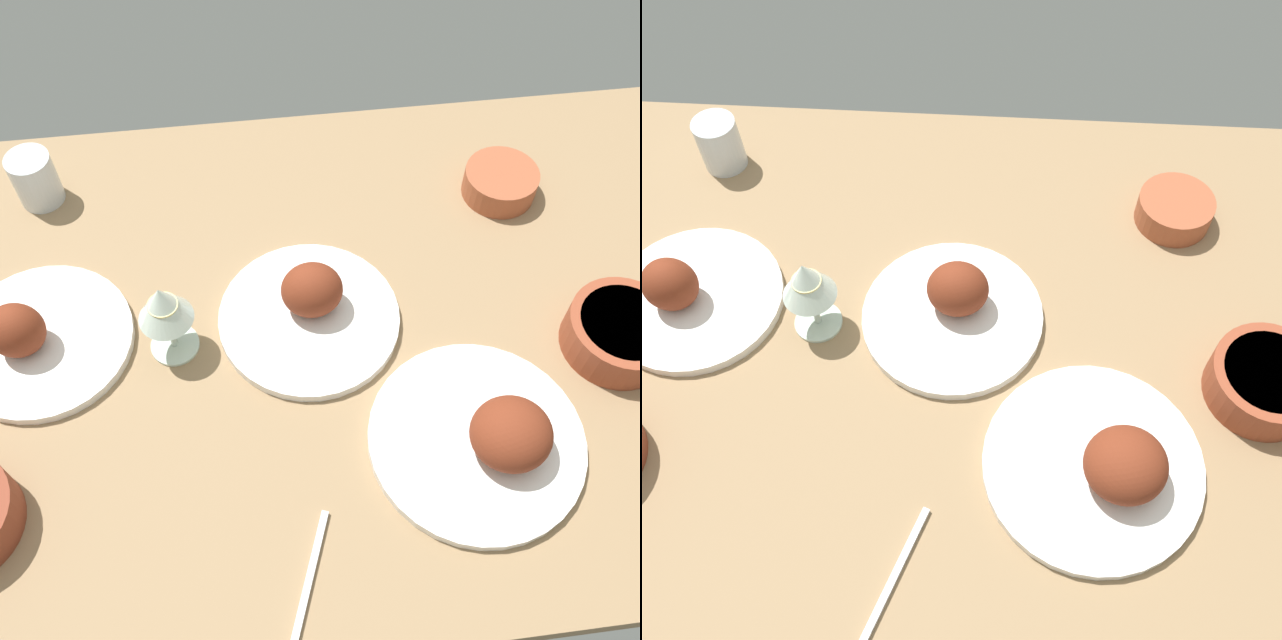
{
  "view_description": "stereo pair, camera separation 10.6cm",
  "coord_description": "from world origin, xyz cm",
  "views": [
    {
      "loc": [
        7.01,
        56.74,
        95.24
      ],
      "look_at": [
        0.0,
        0.0,
        6.0
      ],
      "focal_mm": 41.22,
      "sensor_mm": 36.0,
      "label": 1
    },
    {
      "loc": [
        -3.57,
        57.06,
        95.24
      ],
      "look_at": [
        0.0,
        0.0,
        6.0
      ],
      "focal_mm": 41.22,
      "sensor_mm": 36.0,
      "label": 2
    }
  ],
  "objects": [
    {
      "name": "water_tumbler",
      "position": [
        42.23,
        -30.66,
        8.49
      ],
      "size": [
        7.1,
        7.1,
        8.98
      ],
      "primitive_type": "cylinder",
      "color": "silver",
      "rests_on": "dining_table"
    },
    {
      "name": "dining_table",
      "position": [
        0.0,
        0.0,
        2.0
      ],
      "size": [
        140.0,
        90.0,
        4.0
      ],
      "primitive_type": "cube",
      "color": "#937551",
      "rests_on": "ground"
    },
    {
      "name": "wine_glass",
      "position": [
        21.11,
        0.53,
        13.93
      ],
      "size": [
        7.6,
        7.6,
        14.0
      ],
      "color": "silver",
      "rests_on": "dining_table"
    },
    {
      "name": "plate_near_viewer",
      "position": [
        1.23,
        -1.84,
        6.38
      ],
      "size": [
        26.49,
        26.49,
        9.57
      ],
      "color": "white",
      "rests_on": "dining_table"
    },
    {
      "name": "bowl_soup",
      "position": [
        -32.52,
        -22.74,
        6.54
      ],
      "size": [
        11.97,
        11.97,
        4.62
      ],
      "color": "#A35133",
      "rests_on": "dining_table"
    },
    {
      "name": "plate_center_main",
      "position": [
        -19.62,
        21.19,
        6.64
      ],
      "size": [
        28.74,
        28.74,
        9.52
      ],
      "color": "white",
      "rests_on": "dining_table"
    },
    {
      "name": "plate_far_side",
      "position": [
        40.54,
        -1.84,
        6.29
      ],
      "size": [
        25.84,
        25.84,
        9.8
      ],
      "color": "white",
      "rests_on": "dining_table"
    },
    {
      "name": "fork_loose",
      "position": [
        5.74,
        35.63,
        4.4
      ],
      "size": [
        6.88,
        16.46,
        0.8
      ],
      "primitive_type": "cube",
      "rotation": [
        0.0,
        0.0,
        1.21
      ],
      "color": "silver",
      "rests_on": "dining_table"
    },
    {
      "name": "bowl_sauce",
      "position": [
        -41.61,
        8.01,
        7.27
      ],
      "size": [
        15.28,
        15.28,
        6.04
      ],
      "color": "brown",
      "rests_on": "dining_table"
    }
  ]
}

